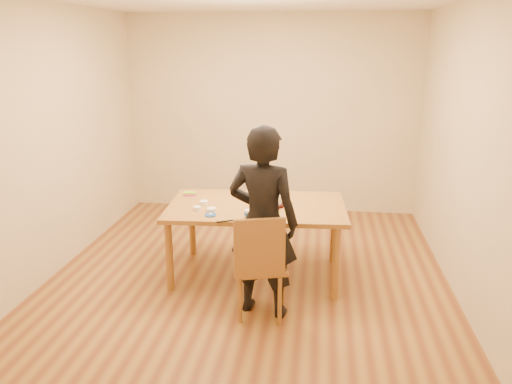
# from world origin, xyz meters

# --- Properties ---
(room_shell) EXTENTS (4.00, 4.50, 2.70)m
(room_shell) POSITION_xyz_m (0.00, 0.34, 1.35)
(room_shell) COLOR brown
(room_shell) RESTS_ON ground
(dining_table) EXTENTS (1.80, 1.14, 0.04)m
(dining_table) POSITION_xyz_m (0.08, 0.06, 0.73)
(dining_table) COLOR brown
(dining_table) RESTS_ON floor
(dining_chair) EXTENTS (0.49, 0.49, 0.04)m
(dining_chair) POSITION_xyz_m (0.23, -0.72, 0.45)
(dining_chair) COLOR brown
(dining_chair) RESTS_ON floor
(cake_plate) EXTENTS (0.31, 0.31, 0.02)m
(cake_plate) POSITION_xyz_m (0.21, 0.07, 0.76)
(cake_plate) COLOR red
(cake_plate) RESTS_ON dining_table
(cake) EXTENTS (0.24, 0.24, 0.08)m
(cake) POSITION_xyz_m (0.21, 0.07, 0.81)
(cake) COLOR white
(cake) RESTS_ON cake_plate
(frosting_dome) EXTENTS (0.23, 0.23, 0.03)m
(frosting_dome) POSITION_xyz_m (0.21, 0.07, 0.86)
(frosting_dome) COLOR white
(frosting_dome) RESTS_ON cake
(frosting_tub) EXTENTS (0.08, 0.08, 0.07)m
(frosting_tub) POSITION_xyz_m (0.06, -0.32, 0.79)
(frosting_tub) COLOR white
(frosting_tub) RESTS_ON dining_table
(frosting_lid) EXTENTS (0.11, 0.11, 0.01)m
(frosting_lid) POSITION_xyz_m (-0.31, -0.32, 0.76)
(frosting_lid) COLOR #164492
(frosting_lid) RESTS_ON dining_table
(frosting_dollop) EXTENTS (0.04, 0.04, 0.02)m
(frosting_dollop) POSITION_xyz_m (-0.31, -0.32, 0.77)
(frosting_dollop) COLOR white
(frosting_dollop) RESTS_ON frosting_lid
(ramekin_green) EXTENTS (0.09, 0.09, 0.04)m
(ramekin_green) POSITION_xyz_m (-0.32, -0.22, 0.77)
(ramekin_green) COLOR white
(ramekin_green) RESTS_ON dining_table
(ramekin_yellow) EXTENTS (0.08, 0.08, 0.04)m
(ramekin_yellow) POSITION_xyz_m (-0.45, 0.00, 0.77)
(ramekin_yellow) COLOR white
(ramekin_yellow) RESTS_ON dining_table
(ramekin_multi) EXTENTS (0.08, 0.08, 0.04)m
(ramekin_multi) POSITION_xyz_m (-0.47, -0.18, 0.77)
(ramekin_multi) COLOR white
(ramekin_multi) RESTS_ON dining_table
(candy_box_pink) EXTENTS (0.13, 0.08, 0.02)m
(candy_box_pink) POSITION_xyz_m (-0.66, 0.29, 0.76)
(candy_box_pink) COLOR #E8369C
(candy_box_pink) RESTS_ON dining_table
(candy_box_green) EXTENTS (0.13, 0.08, 0.02)m
(candy_box_green) POSITION_xyz_m (-0.67, 0.29, 0.78)
(candy_box_green) COLOR green
(candy_box_green) RESTS_ON candy_box_pink
(spatula) EXTENTS (0.16, 0.09, 0.01)m
(spatula) POSITION_xyz_m (-0.14, -0.46, 0.76)
(spatula) COLOR black
(spatula) RESTS_ON dining_table
(person) EXTENTS (0.68, 0.51, 1.67)m
(person) POSITION_xyz_m (0.23, -0.67, 0.84)
(person) COLOR black
(person) RESTS_ON floor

